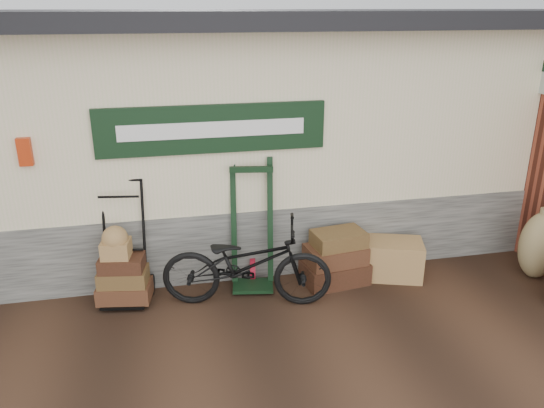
% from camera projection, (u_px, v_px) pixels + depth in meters
% --- Properties ---
extents(ground, '(80.00, 80.00, 0.00)m').
position_uv_depth(ground, '(257.00, 321.00, 5.82)').
color(ground, black).
rests_on(ground, ground).
extents(station_building, '(14.40, 4.10, 3.20)m').
position_uv_depth(station_building, '(220.00, 125.00, 7.76)').
color(station_building, '#4C4C47').
rests_on(station_building, ground).
extents(porter_trolley, '(0.80, 0.65, 1.44)m').
position_uv_depth(porter_trolley, '(123.00, 241.00, 6.07)').
color(porter_trolley, black).
rests_on(porter_trolley, ground).
extents(green_barrow, '(0.65, 0.57, 1.58)m').
position_uv_depth(green_barrow, '(252.00, 225.00, 6.34)').
color(green_barrow, black).
rests_on(green_barrow, ground).
extents(suitcase_stack, '(0.84, 0.59, 0.69)m').
position_uv_depth(suitcase_stack, '(335.00, 257.00, 6.53)').
color(suitcase_stack, '#372011').
rests_on(suitcase_stack, ground).
extents(wicker_hamper, '(0.85, 0.69, 0.48)m').
position_uv_depth(wicker_hamper, '(392.00, 259.00, 6.72)').
color(wicker_hamper, olive).
rests_on(wicker_hamper, ground).
extents(bicycle, '(1.09, 2.04, 1.12)m').
position_uv_depth(bicycle, '(246.00, 259.00, 5.99)').
color(bicycle, black).
rests_on(bicycle, ground).
extents(burlap_sack_left, '(0.67, 0.61, 0.87)m').
position_uv_depth(burlap_sack_left, '(539.00, 245.00, 6.64)').
color(burlap_sack_left, '#8E744C').
rests_on(burlap_sack_left, ground).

